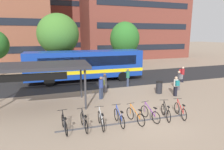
# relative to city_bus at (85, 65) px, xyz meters

# --- Properties ---
(ground) EXTENTS (200.00, 200.00, 0.00)m
(ground) POSITION_rel_city_bus_xyz_m (1.66, -10.62, -1.78)
(ground) COLOR gray
(bus_lane_asphalt) EXTENTS (80.00, 7.20, 0.01)m
(bus_lane_asphalt) POSITION_rel_city_bus_xyz_m (1.66, -0.00, -1.77)
(bus_lane_asphalt) COLOR #232326
(bus_lane_asphalt) RESTS_ON ground
(city_bus) EXTENTS (12.10, 2.94, 3.20)m
(city_bus) POSITION_rel_city_bus_xyz_m (0.00, 0.00, 0.00)
(city_bus) COLOR #14389E
(city_bus) RESTS_ON ground
(bike_rack) EXTENTS (7.81, 0.47, 0.70)m
(bike_rack) POSITION_rel_city_bus_xyz_m (0.20, -10.69, -1.68)
(bike_rack) COLOR #47474C
(bike_rack) RESTS_ON ground
(parked_bicycle_black_0) EXTENTS (0.52, 1.72, 0.99)m
(parked_bicycle_black_0) POSITION_rel_city_bus_xyz_m (-3.20, -10.49, -1.39)
(parked_bicycle_black_0) COLOR black
(parked_bicycle_black_0) RESTS_ON ground
(parked_bicycle_black_1) EXTENTS (0.52, 1.72, 0.99)m
(parked_bicycle_black_1) POSITION_rel_city_bus_xyz_m (-2.20, -10.58, -1.39)
(parked_bicycle_black_1) COLOR black
(parked_bicycle_black_1) RESTS_ON ground
(parked_bicycle_silver_2) EXTENTS (0.52, 1.72, 0.99)m
(parked_bicycle_silver_2) POSITION_rel_city_bus_xyz_m (-1.31, -10.66, -1.39)
(parked_bicycle_silver_2) COLOR black
(parked_bicycle_silver_2) RESTS_ON ground
(parked_bicycle_blue_3) EXTENTS (0.52, 1.72, 0.99)m
(parked_bicycle_blue_3) POSITION_rel_city_bus_xyz_m (-0.27, -10.67, -1.39)
(parked_bicycle_blue_3) COLOR black
(parked_bicycle_blue_3) RESTS_ON ground
(parked_bicycle_orange_4) EXTENTS (0.53, 1.70, 0.99)m
(parked_bicycle_orange_4) POSITION_rel_city_bus_xyz_m (0.67, -10.77, -1.39)
(parked_bicycle_orange_4) COLOR black
(parked_bicycle_orange_4) RESTS_ON ground
(parked_bicycle_purple_5) EXTENTS (0.52, 1.71, 0.99)m
(parked_bicycle_purple_5) POSITION_rel_city_bus_xyz_m (1.61, -10.76, -1.39)
(parked_bicycle_purple_5) COLOR black
(parked_bicycle_purple_5) RESTS_ON ground
(parked_bicycle_black_6) EXTENTS (0.67, 1.66, 0.99)m
(parked_bicycle_black_6) POSITION_rel_city_bus_xyz_m (2.61, -10.87, -1.39)
(parked_bicycle_black_6) COLOR black
(parked_bicycle_black_6) RESTS_ON ground
(parked_bicycle_red_7) EXTENTS (0.62, 1.68, 0.99)m
(parked_bicycle_red_7) POSITION_rel_city_bus_xyz_m (3.57, -10.95, -1.39)
(parked_bicycle_red_7) COLOR black
(parked_bicycle_red_7) RESTS_ON ground
(transit_shelter) EXTENTS (7.26, 3.86, 2.95)m
(transit_shelter) POSITION_rel_city_bus_xyz_m (-4.59, -6.42, 1.00)
(transit_shelter) COLOR #38383D
(transit_shelter) RESTS_ON ground
(commuter_grey_pack_0) EXTENTS (0.48, 0.60, 1.72)m
(commuter_grey_pack_0) POSITION_rel_city_bus_xyz_m (3.41, -3.47, -0.79)
(commuter_grey_pack_0) COLOR #2D3851
(commuter_grey_pack_0) RESTS_ON ground
(commuter_grey_pack_1) EXTENTS (0.60, 0.56, 1.64)m
(commuter_grey_pack_1) POSITION_rel_city_bus_xyz_m (0.74, -4.62, -0.83)
(commuter_grey_pack_1) COLOR #565660
(commuter_grey_pack_1) RESTS_ON ground
(commuter_grey_pack_2) EXTENTS (0.44, 0.58, 1.75)m
(commuter_grey_pack_2) POSITION_rel_city_bus_xyz_m (7.17, -6.13, -0.77)
(commuter_grey_pack_2) COLOR #565660
(commuter_grey_pack_2) RESTS_ON ground
(commuter_olive_pack_3) EXTENTS (0.60, 0.57, 1.76)m
(commuter_olive_pack_3) POSITION_rel_city_bus_xyz_m (0.00, -6.17, -0.76)
(commuter_olive_pack_3) COLOR #2D3851
(commuter_olive_pack_3) RESTS_ON ground
(commuter_teal_pack_4) EXTENTS (0.39, 0.57, 1.61)m
(commuter_teal_pack_4) POSITION_rel_city_bus_xyz_m (5.84, -7.48, -0.85)
(commuter_teal_pack_4) COLOR black
(commuter_teal_pack_4) RESTS_ON ground
(commuter_red_pack_5) EXTENTS (0.59, 0.59, 1.63)m
(commuter_red_pack_5) POSITION_rel_city_bus_xyz_m (9.43, -3.79, -0.84)
(commuter_red_pack_5) COLOR black
(commuter_red_pack_5) RESTS_ON ground
(trash_bin) EXTENTS (0.55, 0.55, 1.03)m
(trash_bin) POSITION_rel_city_bus_xyz_m (5.01, -6.39, -1.26)
(trash_bin) COLOR #232328
(trash_bin) RESTS_ON ground
(street_tree_0) EXTENTS (4.96, 4.96, 7.38)m
(street_tree_0) POSITION_rel_city_bus_xyz_m (-2.24, 4.69, 3.15)
(street_tree_0) COLOR brown
(street_tree_0) RESTS_ON ground
(street_tree_1) EXTENTS (4.32, 4.32, 6.74)m
(street_tree_1) POSITION_rel_city_bus_xyz_m (7.37, 6.79, 2.52)
(street_tree_1) COLOR brown
(street_tree_1) RESTS_ON ground
(building_right_wing) EXTENTS (21.71, 10.52, 24.19)m
(building_right_wing) POSITION_rel_city_bus_xyz_m (14.63, 19.26, 10.32)
(building_right_wing) COLOR brown
(building_right_wing) RESTS_ON ground
(building_centre_block) EXTENTS (15.40, 10.30, 13.08)m
(building_centre_block) POSITION_rel_city_bus_xyz_m (3.63, 28.71, 4.76)
(building_centre_block) COLOR brown
(building_centre_block) RESTS_ON ground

